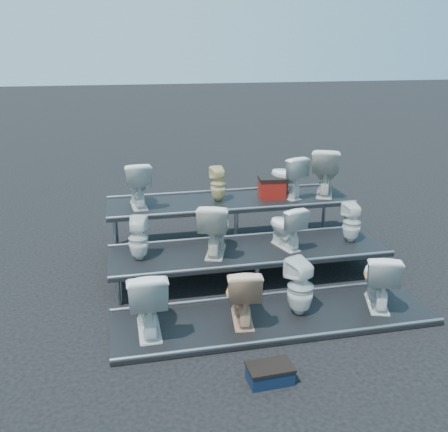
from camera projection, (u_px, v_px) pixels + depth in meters
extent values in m
plane|color=black|center=(248.00, 277.00, 7.75)|extent=(80.00, 80.00, 0.00)
cube|color=black|center=(274.00, 318.00, 6.54)|extent=(4.20, 1.20, 0.06)
cube|color=black|center=(248.00, 263.00, 7.68)|extent=(4.20, 1.20, 0.46)
cube|color=black|center=(230.00, 223.00, 8.81)|extent=(4.20, 1.20, 0.86)
imported|color=silver|center=(147.00, 299.00, 6.07)|extent=(0.49, 0.84, 0.86)
imported|color=#D9A884|center=(242.00, 293.00, 6.32)|extent=(0.52, 0.80, 0.77)
imported|color=silver|center=(300.00, 287.00, 6.47)|extent=(0.45, 0.45, 0.76)
imported|color=silver|center=(379.00, 278.00, 6.69)|extent=(0.66, 0.87, 0.79)
imported|color=silver|center=(138.00, 239.00, 7.17)|extent=(0.34, 0.34, 0.64)
imported|color=beige|center=(215.00, 227.00, 7.37)|extent=(0.68, 0.89, 0.81)
imported|color=silver|center=(286.00, 226.00, 7.61)|extent=(0.54, 0.74, 0.67)
imported|color=silver|center=(352.00, 223.00, 7.83)|extent=(0.31, 0.32, 0.63)
imported|color=silver|center=(137.00, 184.00, 8.23)|extent=(0.48, 0.77, 0.76)
imported|color=#DBCB88|center=(218.00, 184.00, 8.53)|extent=(0.30, 0.30, 0.60)
imported|color=silver|center=(287.00, 176.00, 8.75)|extent=(0.64, 0.83, 0.75)
imported|color=beige|center=(325.00, 171.00, 8.88)|extent=(0.78, 0.96, 0.85)
cube|color=maroon|center=(272.00, 189.00, 8.76)|extent=(0.48, 0.41, 0.32)
cube|color=black|center=(270.00, 375.00, 5.33)|extent=(0.48, 0.30, 0.17)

